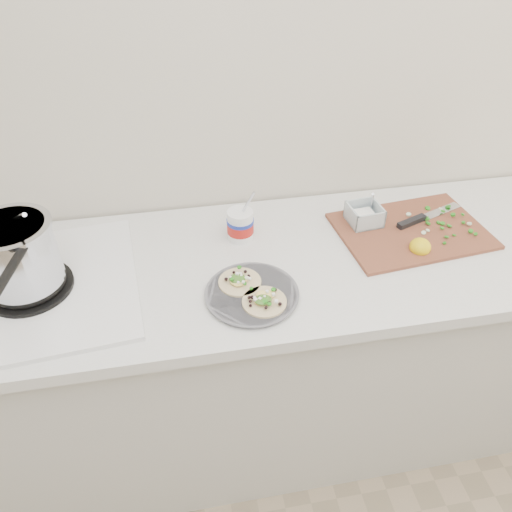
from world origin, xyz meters
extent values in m
cube|color=beige|center=(0.00, 1.73, 1.30)|extent=(3.50, 0.05, 2.60)
cube|color=beige|center=(0.00, 1.43, 0.43)|extent=(2.40, 0.62, 0.86)
cube|color=silver|center=(0.00, 1.41, 0.88)|extent=(2.44, 0.66, 0.04)
cube|color=silver|center=(-0.69, 1.39, 0.91)|extent=(0.62, 0.59, 0.01)
cylinder|color=black|center=(-0.69, 1.39, 0.92)|extent=(0.23, 0.23, 0.01)
torus|color=black|center=(-0.69, 1.39, 0.94)|extent=(0.20, 0.20, 0.02)
cylinder|color=silver|center=(-0.69, 1.39, 1.04)|extent=(0.20, 0.20, 0.18)
cylinder|color=#5A5A61|center=(-0.09, 1.26, 0.91)|extent=(0.25, 0.25, 0.01)
cylinder|color=#5A5A61|center=(-0.09, 1.26, 0.91)|extent=(0.26, 0.26, 0.00)
cylinder|color=white|center=(-0.07, 1.54, 0.95)|extent=(0.08, 0.08, 0.10)
cylinder|color=#B51A14|center=(-0.07, 1.54, 0.95)|extent=(0.08, 0.08, 0.04)
cylinder|color=#192D99|center=(-0.07, 1.54, 0.97)|extent=(0.09, 0.09, 0.01)
cube|color=brown|center=(0.48, 1.47, 0.91)|extent=(0.50, 0.37, 0.01)
cube|color=white|center=(0.34, 1.54, 0.93)|extent=(0.07, 0.07, 0.03)
ellipsoid|color=yellow|center=(0.46, 1.36, 0.93)|extent=(0.07, 0.07, 0.06)
cube|color=silver|center=(0.61, 1.54, 0.91)|extent=(0.17, 0.09, 0.00)
cube|color=black|center=(0.49, 1.50, 0.92)|extent=(0.11, 0.06, 0.02)
camera|label=1|loc=(-0.25, 0.27, 1.86)|focal=35.00mm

